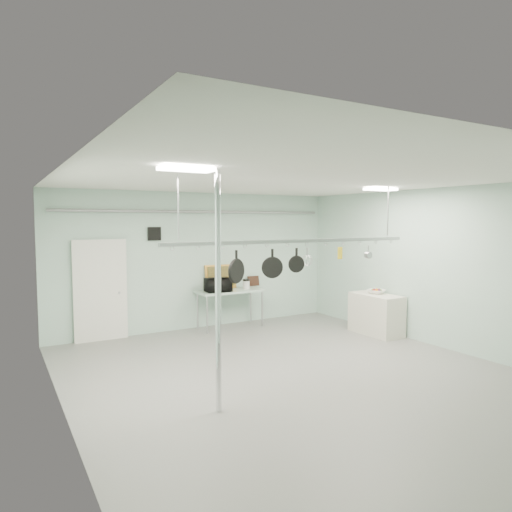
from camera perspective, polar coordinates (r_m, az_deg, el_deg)
floor at (r=7.75m, az=5.15°, el=-14.73°), size 8.00×8.00×0.00m
ceiling at (r=7.35m, az=5.32°, el=9.47°), size 7.00×8.00×0.02m
back_wall at (r=10.86m, az=-7.03°, el=-0.57°), size 7.00×0.02×3.20m
right_wall at (r=9.81m, az=22.11°, el=-1.40°), size 0.02×8.00×3.20m
door at (r=10.21m, az=-18.88°, el=-4.21°), size 1.10×0.10×2.20m
wall_vent at (r=10.43m, az=-12.60°, el=2.73°), size 0.30×0.04×0.30m
conduit_pipe at (r=10.74m, az=-6.90°, el=5.52°), size 6.60×0.07×0.07m
chrome_pole at (r=6.01m, az=-4.76°, el=-4.60°), size 0.08×0.08×3.20m
prep_table at (r=10.86m, az=-3.26°, el=-4.63°), size 1.60×0.70×0.91m
side_cabinet at (r=10.64m, az=14.78°, el=-7.05°), size 0.60×1.20×0.90m
pot_rack at (r=7.69m, az=5.19°, el=2.09°), size 4.80×0.06×1.00m
light_panel_left at (r=5.59m, az=-8.69°, el=10.73°), size 0.65×0.30×0.05m
light_panel_right at (r=9.36m, az=15.31°, el=8.07°), size 0.65×0.30×0.05m
microwave at (r=10.57m, az=-4.76°, el=-3.62°), size 0.60×0.43×0.32m
coffee_canister at (r=11.04m, az=-1.23°, el=-3.60°), size 0.20×0.20×0.19m
painting_large at (r=11.03m, az=-4.45°, el=-2.59°), size 0.79×0.20×0.58m
painting_small at (r=11.47m, az=-0.34°, el=-3.14°), size 0.30×0.10×0.25m
fruit_bowl at (r=10.65m, az=14.84°, el=-4.33°), size 0.48×0.48×0.09m
skillet_left at (r=7.11m, az=-2.47°, el=-1.38°), size 0.38×0.23×0.52m
skillet_mid at (r=7.44m, az=2.05°, el=-0.95°), size 0.35×0.18×0.48m
skillet_right at (r=7.70m, az=5.08°, el=-0.46°), size 0.29×0.13×0.39m
whisk at (r=7.83m, az=6.42°, el=-0.23°), size 0.24×0.24×0.35m
grater at (r=8.27m, az=10.45°, el=0.38°), size 0.10×0.05×0.24m
saucepan at (r=8.73m, az=13.85°, el=0.54°), size 0.13×0.09×0.23m
fruit_cluster at (r=10.65m, az=14.84°, el=-4.11°), size 0.24×0.24×0.09m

